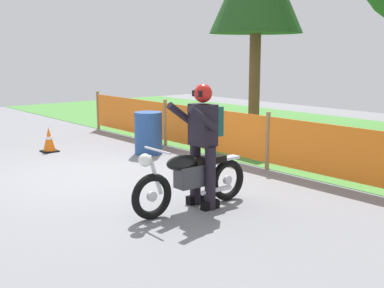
{
  "coord_description": "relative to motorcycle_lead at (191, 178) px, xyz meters",
  "views": [
    {
      "loc": [
        7.33,
        -4.06,
        2.1
      ],
      "look_at": [
        2.44,
        0.06,
        0.9
      ],
      "focal_mm": 45.79,
      "sensor_mm": 36.0,
      "label": 1
    }
  ],
  "objects": [
    {
      "name": "rider_lead",
      "position": [
        0.0,
        0.21,
        0.52
      ],
      "size": [
        0.55,
        0.68,
        1.69
      ],
      "rotation": [
        0.0,
        0.0,
        -1.6
      ],
      "color": "black",
      "rests_on": "ground"
    },
    {
      "name": "motorcycle_lead",
      "position": [
        0.0,
        0.0,
        0.0
      ],
      "size": [
        0.56,
        1.9,
        0.9
      ],
      "rotation": [
        0.0,
        0.0,
        -1.6
      ],
      "color": "black",
      "rests_on": "ground"
    },
    {
      "name": "grass_verge",
      "position": [
        -2.44,
        6.27,
        -0.43
      ],
      "size": [
        24.0,
        7.43,
        0.01
      ],
      "primitive_type": "cube",
      "color": "#4C8C3D",
      "rests_on": "ground"
    },
    {
      "name": "traffic_cone",
      "position": [
        -4.95,
        0.18,
        -0.18
      ],
      "size": [
        0.32,
        0.32,
        0.53
      ],
      "color": "black",
      "rests_on": "ground"
    },
    {
      "name": "ground",
      "position": [
        -2.44,
        -0.04,
        -0.45
      ],
      "size": [
        24.0,
        24.0,
        0.02
      ],
      "primitive_type": "cube",
      "color": "gray"
    },
    {
      "name": "spare_drum",
      "position": [
        -3.43,
        1.7,
        0.0
      ],
      "size": [
        0.58,
        0.58,
        0.88
      ],
      "primitive_type": "cylinder",
      "color": "navy",
      "rests_on": "ground"
    },
    {
      "name": "barrier_fence",
      "position": [
        -2.44,
        2.56,
        0.11
      ],
      "size": [
        9.32,
        0.08,
        1.05
      ],
      "color": "#997547",
      "rests_on": "ground"
    }
  ]
}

